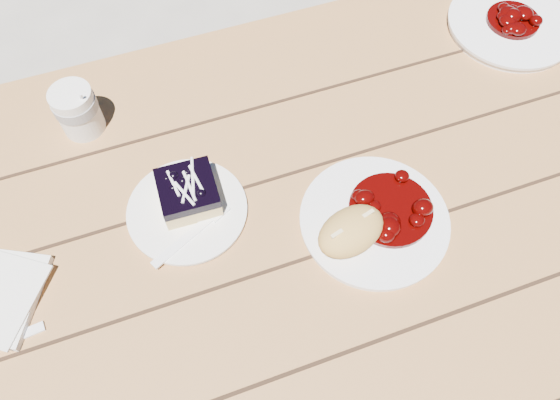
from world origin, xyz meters
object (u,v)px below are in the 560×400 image
object	(u,v)px
main_plate	(374,221)
blueberry_cake	(188,192)
second_plate	(511,25)
picnic_table	(310,249)
coffee_cup	(77,111)
dessert_plate	(187,211)
bread_roll	(351,231)

from	to	relation	value
main_plate	blueberry_cake	xyz separation A→B (m)	(-0.28, 0.14, 0.03)
second_plate	picnic_table	bearing A→B (deg)	-153.88
blueberry_cake	coffee_cup	size ratio (longest dim) A/B	1.03
picnic_table	dessert_plate	distance (m)	0.27
main_plate	bread_roll	distance (m)	0.07
picnic_table	dessert_plate	bearing A→B (deg)	161.94
main_plate	dessert_plate	xyz separation A→B (m)	(-0.29, 0.12, -0.00)
dessert_plate	second_plate	bearing A→B (deg)	14.97
main_plate	blueberry_cake	bearing A→B (deg)	153.12
second_plate	dessert_plate	bearing A→B (deg)	-165.03
picnic_table	blueberry_cake	world-z (taller)	blueberry_cake
coffee_cup	main_plate	bearing A→B (deg)	-41.03
main_plate	coffee_cup	size ratio (longest dim) A/B	2.57
coffee_cup	second_plate	bearing A→B (deg)	-2.59
bread_roll	coffee_cup	distance (m)	0.53
main_plate	dessert_plate	size ratio (longest dim) A/B	1.23
picnic_table	second_plate	world-z (taller)	second_plate
dessert_plate	coffee_cup	xyz separation A→B (m)	(-0.13, 0.24, 0.04)
main_plate	coffee_cup	bearing A→B (deg)	138.97
picnic_table	dessert_plate	world-z (taller)	dessert_plate
coffee_cup	second_plate	size ratio (longest dim) A/B	0.37
dessert_plate	second_plate	size ratio (longest dim) A/B	0.77
main_plate	second_plate	world-z (taller)	same
bread_roll	picnic_table	bearing A→B (deg)	109.32
main_plate	second_plate	size ratio (longest dim) A/B	0.95
bread_roll	coffee_cup	world-z (taller)	coffee_cup
main_plate	second_plate	bearing A→B (deg)	35.23
bread_roll	coffee_cup	bearing A→B (deg)	133.40
dessert_plate	coffee_cup	bearing A→B (deg)	118.94
dessert_plate	blueberry_cake	world-z (taller)	blueberry_cake
dessert_plate	picnic_table	bearing A→B (deg)	-18.06
bread_roll	coffee_cup	size ratio (longest dim) A/B	1.23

